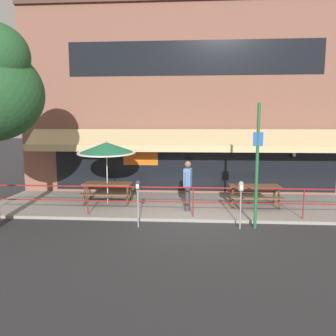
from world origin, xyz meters
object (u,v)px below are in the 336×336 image
object	(u,v)px
picnic_table_left	(108,187)
parking_meter_far	(241,191)
picnic_table_centre	(254,190)
patio_umbrella_left	(106,148)
street_sign_pole	(257,165)
pedestrian_walking	(188,183)
parking_meter_near	(138,190)

from	to	relation	value
picnic_table_left	parking_meter_far	distance (m)	5.24
picnic_table_left	parking_meter_far	world-z (taller)	parking_meter_far
parking_meter_far	picnic_table_centre	bearing A→B (deg)	70.31
patio_umbrella_left	picnic_table_centre	bearing A→B (deg)	-1.30
street_sign_pole	picnic_table_centre	bearing A→B (deg)	80.15
pedestrian_walking	street_sign_pole	bearing A→B (deg)	-37.14
picnic_table_centre	parking_meter_near	world-z (taller)	parking_meter_near
patio_umbrella_left	picnic_table_left	bearing A→B (deg)	90.00
patio_umbrella_left	parking_meter_far	world-z (taller)	patio_umbrella_left
picnic_table_centre	pedestrian_walking	bearing A→B (deg)	-163.09
parking_meter_near	street_sign_pole	bearing A→B (deg)	2.60
parking_meter_far	street_sign_pole	world-z (taller)	street_sign_pole
picnic_table_left	pedestrian_walking	distance (m)	3.17
picnic_table_left	street_sign_pole	bearing A→B (deg)	-25.70
picnic_table_left	street_sign_pole	xyz separation A→B (m)	(5.02, -2.42, 1.18)
picnic_table_left	pedestrian_walking	world-z (taller)	pedestrian_walking
picnic_table_left	picnic_table_centre	bearing A→B (deg)	-1.81
picnic_table_centre	parking_meter_far	size ratio (longest dim) A/B	1.27
picnic_table_centre	patio_umbrella_left	size ratio (longest dim) A/B	0.76
parking_meter_near	picnic_table_left	bearing A→B (deg)	121.27
picnic_table_centre	pedestrian_walking	world-z (taller)	pedestrian_walking
patio_umbrella_left	street_sign_pole	size ratio (longest dim) A/B	0.65
pedestrian_walking	parking_meter_far	world-z (taller)	pedestrian_walking
picnic_table_centre	pedestrian_walking	size ratio (longest dim) A/B	1.05
parking_meter_far	street_sign_pole	distance (m)	0.87
picnic_table_left	picnic_table_centre	xyz separation A→B (m)	(5.41, -0.17, 0.00)
patio_umbrella_left	pedestrian_walking	size ratio (longest dim) A/B	1.39
parking_meter_near	parking_meter_far	world-z (taller)	same
pedestrian_walking	parking_meter_near	bearing A→B (deg)	-130.95
picnic_table_left	patio_umbrella_left	distance (m)	1.47
patio_umbrella_left	street_sign_pole	bearing A→B (deg)	-25.26
parking_meter_near	parking_meter_far	bearing A→B (deg)	0.99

